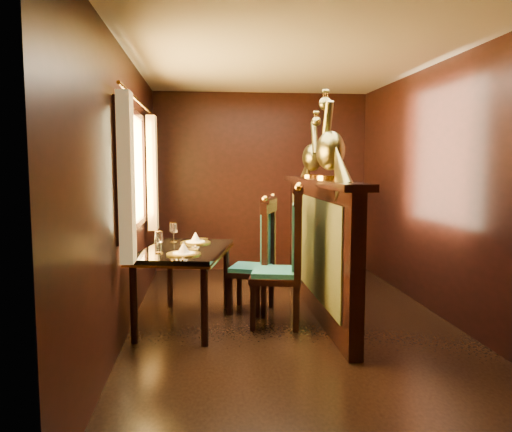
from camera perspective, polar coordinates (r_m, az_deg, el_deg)
The scene contains 8 objects.
ground at distance 4.87m, azimuth 4.04°, elevation -12.08°, with size 5.00×5.00×0.00m, color black.
room_shell at distance 4.63m, azimuth 3.10°, elevation 6.89°, with size 3.04×5.04×2.52m.
partition at distance 5.05m, azimuth 7.10°, elevation -3.12°, with size 0.26×2.70×1.36m.
dining_table at distance 4.72m, azimuth -8.20°, elevation -4.51°, with size 0.99×1.36×0.92m.
chair_left at distance 4.65m, azimuth 3.84°, elevation -4.11°, with size 0.57×0.59×1.34m.
chair_right at distance 5.05m, azimuth 0.66°, elevation -4.07°, with size 0.56×0.57×1.20m.
peacock_left at distance 4.59m, azimuth 8.52°, elevation 9.33°, with size 0.27×0.71×0.84m, color #174527, non-canonical shape.
peacock_right at distance 5.32m, azimuth 6.47°, elevation 8.03°, with size 0.21×0.57×0.68m, color #174527, non-canonical shape.
Camera 1 is at (-0.81, -4.56, 1.51)m, focal length 35.00 mm.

